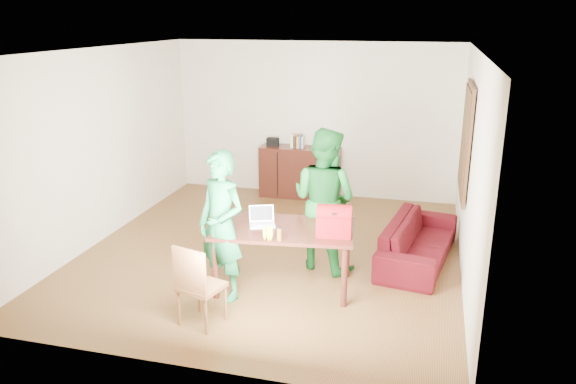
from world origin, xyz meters
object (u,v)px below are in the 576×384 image
(person_near, at_px, (222,226))
(person_far, at_px, (324,199))
(sofa, at_px, (418,241))
(chair, at_px, (201,301))
(laptop, at_px, (262,222))
(table, at_px, (284,235))
(red_bag, at_px, (334,224))
(bottle, at_px, (279,234))

(person_near, relative_size, person_far, 0.95)
(sofa, bearing_deg, person_near, 135.45)
(chair, relative_size, laptop, 2.62)
(table, relative_size, red_bag, 4.45)
(laptop, distance_m, sofa, 2.20)
(person_near, bearing_deg, bottle, 23.32)
(table, xyz_separation_m, person_far, (0.34, 0.69, 0.24))
(bottle, distance_m, red_bag, 0.63)
(person_near, relative_size, bottle, 10.81)
(table, xyz_separation_m, laptop, (-0.26, -0.00, 0.14))
(bottle, xyz_separation_m, red_bag, (0.55, 0.29, 0.06))
(person_far, xyz_separation_m, bottle, (-0.28, -1.08, -0.07))
(laptop, distance_m, red_bag, 0.88)
(person_far, bearing_deg, laptop, 71.27)
(table, xyz_separation_m, person_near, (-0.61, -0.39, 0.20))
(chair, distance_m, person_near, 0.87)
(table, distance_m, red_bag, 0.66)
(person_far, relative_size, bottle, 11.39)
(table, distance_m, person_far, 0.81)
(chair, distance_m, laptop, 1.21)
(red_bag, height_order, sofa, red_bag)
(sofa, bearing_deg, chair, 144.99)
(chair, height_order, person_near, person_near)
(chair, bearing_deg, sofa, 61.52)
(chair, bearing_deg, table, 74.50)
(chair, height_order, sofa, chair)
(chair, distance_m, bottle, 1.09)
(bottle, xyz_separation_m, sofa, (1.46, 1.57, -0.56))
(bottle, height_order, red_bag, red_bag)
(red_bag, xyz_separation_m, sofa, (0.91, 1.28, -0.63))
(laptop, bearing_deg, sofa, 12.82)
(person_near, xyz_separation_m, person_far, (0.95, 1.08, 0.05))
(table, bearing_deg, sofa, 31.14)
(bottle, relative_size, red_bag, 0.41)
(person_near, distance_m, person_far, 1.44)
(person_far, distance_m, red_bag, 0.84)
(laptop, relative_size, bottle, 2.16)
(laptop, relative_size, sofa, 0.18)
(laptop, bearing_deg, red_bag, -27.36)
(bottle, relative_size, sofa, 0.08)
(person_far, height_order, red_bag, person_far)
(person_near, bearing_deg, person_far, 72.17)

